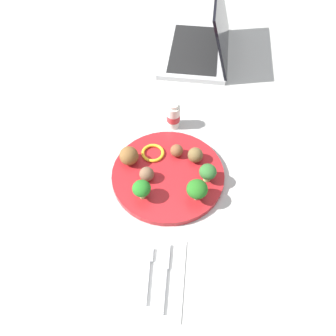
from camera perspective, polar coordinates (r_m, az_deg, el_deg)
name	(u,v)px	position (r m, az deg, el deg)	size (l,w,h in m)	color
ground_plane	(168,177)	(0.86, 0.00, -1.45)	(4.00, 4.00, 0.00)	#B2B2AD
plate	(168,175)	(0.85, 0.00, -1.14)	(0.28, 0.28, 0.02)	red
broccoli_floret_center	(142,189)	(0.78, -4.44, -3.47)	(0.04, 0.04, 0.05)	#AACB6B
broccoli_floret_front_left	(197,189)	(0.77, 4.90, -3.56)	(0.05, 0.05, 0.06)	#8CBC6B
broccoli_floret_mid_right	(208,172)	(0.81, 6.68, -0.69)	(0.04, 0.04, 0.05)	#91CF6A
meatball_far_rim	(195,155)	(0.86, 4.60, 2.18)	(0.04, 0.04, 0.04)	brown
meatball_mid_left	(129,156)	(0.85, -6.55, 2.05)	(0.05, 0.05, 0.05)	brown
meatball_center	(147,174)	(0.82, -3.59, -1.01)	(0.04, 0.04, 0.04)	brown
meatball_back_right	(177,151)	(0.87, 1.46, 2.93)	(0.03, 0.03, 0.03)	brown
pepper_ring_back_left	(153,153)	(0.88, -2.54, 2.54)	(0.06, 0.06, 0.01)	yellow
napkin	(155,277)	(0.74, -2.21, -17.79)	(0.17, 0.12, 0.01)	white
fork	(146,272)	(0.74, -3.63, -16.94)	(0.12, 0.02, 0.01)	silver
knife	(164,274)	(0.73, -0.70, -17.28)	(0.15, 0.02, 0.01)	silver
yogurt_bottle	(174,116)	(0.95, 1.07, 8.67)	(0.04, 0.04, 0.08)	white
laptop	(202,43)	(1.22, 5.71, 20.05)	(0.33, 0.24, 0.21)	silver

